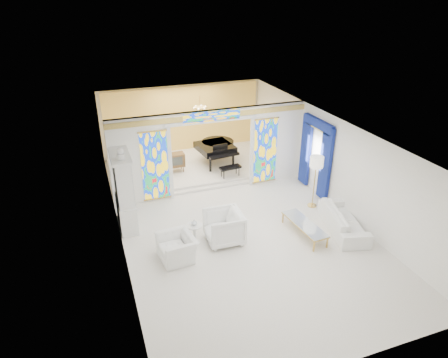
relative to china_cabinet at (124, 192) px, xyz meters
name	(u,v)px	position (x,y,z in m)	size (l,w,h in m)	color
floor	(231,216)	(3.22, -0.60, -1.17)	(12.00, 12.00, 0.00)	white
ceiling	(232,128)	(3.22, -0.60, 1.83)	(7.00, 12.00, 0.02)	white
wall_back	(183,119)	(3.22, 5.40, 0.33)	(7.00, 0.02, 3.00)	white
wall_front	(349,308)	(3.22, -6.60, 0.33)	(7.00, 0.02, 3.00)	white
wall_left	(115,192)	(-0.28, -0.60, 0.33)	(0.02, 12.00, 3.00)	white
wall_right	(329,160)	(6.72, -0.60, 0.33)	(0.02, 12.00, 3.00)	white
partition_wall	(211,148)	(3.22, 1.40, 0.48)	(7.00, 0.22, 3.00)	white
stained_glass_left	(155,166)	(1.19, 1.29, 0.13)	(0.90, 0.04, 2.40)	gold
stained_glass_right	(265,151)	(5.25, 1.29, 0.13)	(0.90, 0.04, 2.40)	gold
stained_glass_transom	(212,116)	(3.22, 1.29, 1.65)	(2.00, 0.04, 0.34)	gold
alcove_platform	(196,166)	(3.22, 3.50, -1.08)	(6.80, 3.80, 0.18)	white
gold_curtain_back	(184,120)	(3.22, 5.28, 0.33)	(6.70, 0.10, 2.90)	#E7B850
chandelier	(200,107)	(3.42, 3.40, 1.38)	(0.48, 0.48, 0.30)	#B99341
blue_drapes	(316,150)	(6.62, 0.10, 0.41)	(0.14, 1.85, 2.65)	navy
china_cabinet	(124,192)	(0.00, 0.00, 0.00)	(0.56, 1.46, 2.72)	silver
armchair_left	(177,248)	(1.05, -2.14, -0.83)	(1.04, 0.91, 0.68)	silver
armchair_right	(224,227)	(2.53, -1.82, -0.69)	(1.02, 1.05, 0.95)	silver
sofa	(344,220)	(6.17, -2.45, -0.84)	(2.28, 0.89, 0.67)	silver
side_table	(194,231)	(1.70, -1.60, -0.78)	(0.60, 0.60, 0.59)	silver
vase	(194,222)	(1.70, -1.60, -0.49)	(0.16, 0.16, 0.17)	white
coffee_table	(304,224)	(4.89, -2.31, -0.81)	(0.67, 1.81, 0.40)	silver
floor_lamp	(316,164)	(6.04, -0.87, 0.37)	(0.47, 0.47, 1.80)	#B99341
grand_piano	(217,147)	(4.08, 3.37, -0.31)	(1.70, 2.64, 1.01)	black
tv_console	(176,160)	(2.29, 3.05, -0.51)	(0.64, 0.45, 0.74)	brown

